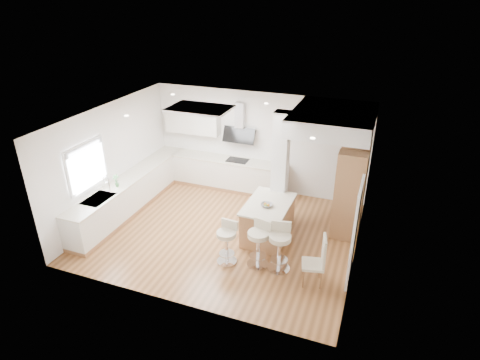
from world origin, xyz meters
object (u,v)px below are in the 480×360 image
at_px(bar_stool_c, 280,245).
at_px(dining_chair, 318,259).
at_px(peninsula, 268,220).
at_px(bar_stool_a, 227,240).
at_px(bar_stool_b, 259,241).

xyz_separation_m(bar_stool_c, dining_chair, (0.81, -0.18, -0.02)).
bearing_deg(peninsula, bar_stool_c, -60.62).
height_order(peninsula, dining_chair, dining_chair).
xyz_separation_m(bar_stool_a, bar_stool_c, (1.09, 0.15, 0.06)).
relative_size(bar_stool_a, bar_stool_b, 0.93).
bearing_deg(peninsula, bar_stool_a, -112.48).
bearing_deg(bar_stool_b, bar_stool_c, 16.46).
bearing_deg(bar_stool_a, bar_stool_b, 16.09).
bearing_deg(bar_stool_a, bar_stool_c, 12.56).
bearing_deg(bar_stool_c, dining_chair, -22.70).
height_order(bar_stool_b, bar_stool_c, bar_stool_c).
distance_m(bar_stool_b, bar_stool_c, 0.44).
bearing_deg(bar_stool_c, peninsula, 107.73).
xyz_separation_m(bar_stool_b, bar_stool_c, (0.44, 0.02, 0.01)).
distance_m(peninsula, bar_stool_c, 1.20).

